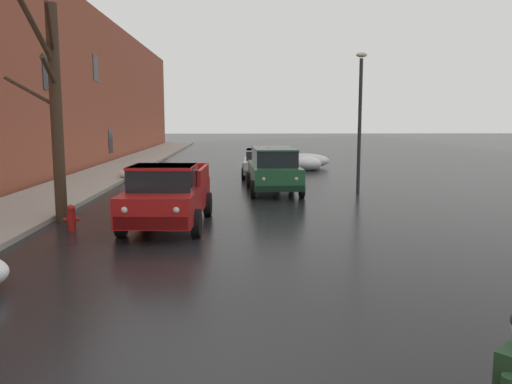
# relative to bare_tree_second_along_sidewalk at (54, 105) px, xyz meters

# --- Properties ---
(left_sidewalk_slab) EXTENTS (3.21, 80.00, 0.15)m
(left_sidewalk_slab) POSITION_rel_bare_tree_second_along_sidewalk_xyz_m (-1.80, 8.34, -3.31)
(left_sidewalk_slab) COLOR #A8A399
(left_sidewalk_slab) RESTS_ON ground
(brick_townhouse_facade) EXTENTS (0.63, 80.00, 9.83)m
(brick_townhouse_facade) POSITION_rel_bare_tree_second_along_sidewalk_xyz_m (-3.90, 8.34, 1.53)
(brick_townhouse_facade) COLOR #9E4C38
(brick_townhouse_facade) RESTS_ON ground
(snow_bank_along_left_kerb) EXTENTS (1.66, 1.38, 0.80)m
(snow_bank_along_left_kerb) POSITION_rel_bare_tree_second_along_sidewalk_xyz_m (9.27, 14.87, -3.00)
(snow_bank_along_left_kerb) COLOR white
(snow_bank_along_left_kerb) RESTS_ON ground
(snow_bank_near_corner_right) EXTENTS (2.94, 1.34, 0.89)m
(snow_bank_near_corner_right) POSITION_rel_bare_tree_second_along_sidewalk_xyz_m (9.34, 16.26, -2.95)
(snow_bank_near_corner_right) COLOR white
(snow_bank_near_corner_right) RESTS_ON ground
(snow_bank_along_right_kerb) EXTENTS (2.82, 1.33, 0.69)m
(snow_bank_along_right_kerb) POSITION_rel_bare_tree_second_along_sidewalk_xyz_m (0.70, 10.23, -3.04)
(snow_bank_along_right_kerb) COLOR white
(snow_bank_along_right_kerb) RESTS_ON ground
(bare_tree_second_along_sidewalk) EXTENTS (1.91, 2.95, 6.19)m
(bare_tree_second_along_sidewalk) POSITION_rel_bare_tree_second_along_sidewalk_xyz_m (0.00, 0.00, 0.00)
(bare_tree_second_along_sidewalk) COLOR #423323
(bare_tree_second_along_sidewalk) RESTS_ON ground
(pickup_truck_red_approaching_near_lane) EXTENTS (2.29, 4.99, 1.76)m
(pickup_truck_red_approaching_near_lane) POSITION_rel_bare_tree_second_along_sidewalk_xyz_m (3.25, -0.77, -2.50)
(pickup_truck_red_approaching_near_lane) COLOR red
(pickup_truck_red_approaching_near_lane) RESTS_ON ground
(suv_green_parked_kerbside_close) EXTENTS (2.17, 4.84, 1.82)m
(suv_green_parked_kerbside_close) POSITION_rel_bare_tree_second_along_sidewalk_xyz_m (6.67, 5.86, -2.39)
(suv_green_parked_kerbside_close) COLOR #1E5633
(suv_green_parked_kerbside_close) RESTS_ON ground
(sedan_white_parked_kerbside_mid) EXTENTS (1.97, 4.03, 1.42)m
(sedan_white_parked_kerbside_mid) POSITION_rel_bare_tree_second_along_sidewalk_xyz_m (6.37, 11.53, -2.63)
(sedan_white_parked_kerbside_mid) COLOR silver
(sedan_white_parked_kerbside_mid) RESTS_ON ground
(fire_hydrant) EXTENTS (0.42, 0.22, 0.71)m
(fire_hydrant) POSITION_rel_bare_tree_second_along_sidewalk_xyz_m (0.74, -1.30, -3.02)
(fire_hydrant) COLOR #B21E19
(fire_hydrant) RESTS_ON ground
(street_lamp_post) EXTENTS (0.44, 0.24, 5.57)m
(street_lamp_post) POSITION_rel_bare_tree_second_along_sidewalk_xyz_m (10.09, 5.60, -0.24)
(street_lamp_post) COLOR #28282D
(street_lamp_post) RESTS_ON ground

